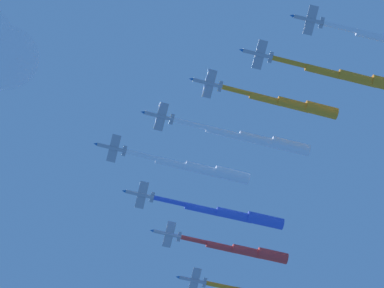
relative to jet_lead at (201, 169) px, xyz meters
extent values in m
cylinder|color=#9EA3AD|center=(25.04, -11.25, -0.05)|extent=(8.76, 4.81, 1.29)
cone|color=#1959A5|center=(29.66, -13.29, -0.05)|extent=(1.68, 1.65, 1.23)
cylinder|color=black|center=(20.69, -9.34, -0.05)|extent=(0.94, 1.13, 0.97)
ellipsoid|color=black|center=(26.82, -12.13, 0.41)|extent=(2.09, 1.57, 0.81)
cube|color=#9EA3AD|center=(24.55, -11.03, -0.10)|extent=(5.80, 8.65, 1.77)
cube|color=#1959A5|center=(26.07, -7.58, 0.72)|extent=(2.39, 1.57, 0.23)
cube|color=#1959A5|center=(23.03, -14.50, -0.78)|extent=(2.39, 1.57, 0.23)
cube|color=#9EA3AD|center=(21.58, -9.73, -0.05)|extent=(2.28, 3.33, 0.72)
cube|color=#1959A5|center=(21.51, -9.90, 0.89)|extent=(1.48, 1.01, 1.89)
cylinder|color=white|center=(16.24, -7.38, -0.05)|extent=(10.27, 5.73, 1.65)
cylinder|color=white|center=(7.76, -3.98, -0.10)|extent=(10.61, 6.49, 2.47)
cylinder|color=white|center=(-0.43, 0.07, -0.02)|extent=(10.94, 7.24, 3.29)
cylinder|color=white|center=(-8.62, 4.14, 0.06)|extent=(11.27, 7.99, 4.11)
cylinder|color=#9EA3AD|center=(19.88, 5.13, 1.02)|extent=(8.77, 4.87, 1.33)
cone|color=#1959A5|center=(24.49, 3.08, 1.02)|extent=(1.70, 1.69, 1.27)
cylinder|color=black|center=(15.54, 7.06, 1.02)|extent=(0.95, 1.16, 1.00)
ellipsoid|color=black|center=(21.64, 4.23, 1.47)|extent=(2.10, 1.60, 0.84)
cube|color=#9EA3AD|center=(19.39, 5.36, 0.97)|extent=(5.79, 8.58, 2.16)
cube|color=#1959A5|center=(20.90, 8.76, 1.97)|extent=(2.39, 1.58, 0.27)
cube|color=#1959A5|center=(17.86, 1.93, 0.11)|extent=(2.39, 1.58, 0.27)
cube|color=#9EA3AD|center=(16.42, 6.67, 1.02)|extent=(2.28, 3.31, 0.87)
cube|color=#1959A5|center=(16.33, 6.46, 1.94)|extent=(1.51, 1.09, 1.87)
cylinder|color=white|center=(10.66, 9.23, 1.02)|extent=(11.27, 6.25, 1.70)
cylinder|color=white|center=(1.34, 13.05, 0.95)|extent=(11.62, 7.03, 2.54)
cylinder|color=white|center=(-7.70, 17.50, 1.05)|extent=(11.96, 7.80, 3.39)
cylinder|color=white|center=(-16.73, 21.98, 1.15)|extent=(12.30, 8.58, 4.24)
cylinder|color=#9EA3AD|center=(9.29, -18.11, -0.30)|extent=(8.72, 4.96, 1.31)
cone|color=#1959A5|center=(13.88, -20.22, -0.30)|extent=(1.70, 1.68, 1.25)
cylinder|color=black|center=(4.97, -16.12, -0.30)|extent=(0.96, 1.15, 0.99)
ellipsoid|color=black|center=(11.04, -19.03, 0.16)|extent=(2.10, 1.60, 0.83)
cube|color=#9EA3AD|center=(8.80, -17.87, -0.35)|extent=(5.89, 8.60, 1.98)
cube|color=#1959A5|center=(10.37, -14.48, 0.57)|extent=(2.38, 1.60, 0.25)
cube|color=#1959A5|center=(7.22, -21.30, -1.12)|extent=(2.38, 1.60, 0.25)
cube|color=#9EA3AD|center=(5.85, -16.53, -0.30)|extent=(2.31, 3.32, 0.80)
cube|color=#1959A5|center=(5.77, -16.72, 0.63)|extent=(1.49, 1.07, 1.88)
cylinder|color=blue|center=(0.25, -13.95, -0.30)|extent=(10.94, 6.23, 1.67)
cylinder|color=blue|center=(-8.78, -10.11, -0.36)|extent=(11.29, 6.99, 2.51)
cylinder|color=blue|center=(-17.52, -5.64, -0.27)|extent=(11.64, 7.75, 3.35)
cylinder|color=blue|center=(-26.25, -1.15, -0.17)|extent=(11.99, 8.51, 4.18)
cylinder|color=#9EA3AD|center=(14.71, 21.52, 2.81)|extent=(8.78, 4.84, 1.34)
cone|color=#1959A5|center=(19.34, 19.49, 2.81)|extent=(1.70, 1.69, 1.27)
cylinder|color=black|center=(10.36, 23.43, 2.81)|extent=(0.95, 1.16, 1.00)
ellipsoid|color=black|center=(16.48, 20.62, 3.27)|extent=(2.10, 1.59, 0.85)
cube|color=#9EA3AD|center=(14.22, 21.75, 2.77)|extent=(5.76, 8.57, 2.21)
cube|color=#1959A5|center=(15.71, 25.15, 3.79)|extent=(2.39, 1.57, 0.27)
cube|color=#1959A5|center=(12.72, 18.31, 1.88)|extent=(2.39, 1.57, 0.27)
cube|color=#9EA3AD|center=(11.25, 23.04, 2.81)|extent=(2.26, 3.30, 0.89)
cube|color=#1959A5|center=(11.16, 22.82, 3.73)|extent=(1.52, 1.10, 1.87)
cylinder|color=orange|center=(6.20, 25.25, 2.81)|extent=(9.62, 5.48, 1.70)
cylinder|color=orange|center=(-1.68, 28.39, 2.74)|extent=(9.96, 6.26, 2.55)
cylinder|color=orange|center=(-9.29, 32.17, 2.84)|extent=(10.30, 7.04, 3.41)
cylinder|color=orange|center=(-16.89, 35.96, 2.95)|extent=(10.64, 7.82, 4.26)
cylinder|color=#9EA3AD|center=(-6.47, -24.97, 3.06)|extent=(8.73, 4.91, 1.30)
cone|color=#1959A5|center=(-1.87, -27.05, 3.06)|extent=(1.70, 1.67, 1.24)
cylinder|color=black|center=(-10.79, -23.00, 3.06)|extent=(0.95, 1.14, 0.98)
ellipsoid|color=black|center=(-4.70, -25.87, 3.52)|extent=(2.10, 1.59, 0.82)
cube|color=#9EA3AD|center=(-6.95, -24.73, 3.01)|extent=(5.87, 8.63, 1.88)
cube|color=#1959A5|center=(-5.40, -21.32, 3.88)|extent=(2.39, 1.59, 0.24)
cube|color=#1959A5|center=(-8.52, -28.18, 2.29)|extent=(2.39, 1.59, 0.24)
cube|color=#9EA3AD|center=(-9.91, -23.40, 3.06)|extent=(2.31, 3.32, 0.76)
cube|color=#1959A5|center=(-9.99, -23.58, 3.99)|extent=(1.49, 1.04, 1.88)
cylinder|color=red|center=(-14.86, -21.15, 3.06)|extent=(9.42, 5.48, 1.66)
cylinder|color=red|center=(-22.57, -17.97, 3.00)|extent=(9.76, 6.23, 2.49)
cylinder|color=red|center=(-29.99, -14.15, 3.09)|extent=(10.10, 6.99, 3.32)
cylinder|color=red|center=(-37.40, -10.31, 3.18)|extent=(10.45, 7.74, 4.15)
cylinder|color=#9EA3AD|center=(9.55, 37.90, -0.32)|extent=(8.74, 4.87, 1.30)
cone|color=#1959A5|center=(14.15, 35.83, -0.32)|extent=(1.69, 1.66, 1.23)
cylinder|color=black|center=(5.21, 39.85, -0.32)|extent=(0.95, 1.13, 0.97)
ellipsoid|color=black|center=(11.31, 37.01, 0.14)|extent=(2.09, 1.58, 0.82)
cube|color=#9EA3AD|center=(9.06, 38.14, -0.37)|extent=(5.85, 8.64, 1.81)
cube|color=#1959A5|center=(10.60, 41.56, 0.47)|extent=(2.39, 1.59, 0.24)
cube|color=#1959A5|center=(7.51, 34.68, -1.07)|extent=(2.39, 1.59, 0.24)
cube|color=#9EA3AD|center=(6.10, 39.45, -0.32)|extent=(2.30, 3.33, 0.73)
cube|color=#1959A5|center=(6.02, 39.28, 0.61)|extent=(1.48, 1.03, 1.89)
cylinder|color=orange|center=(0.42, 42.01, -0.32)|extent=(11.07, 6.18, 1.65)
cylinder|color=orange|center=(-8.74, 45.81, -0.38)|extent=(11.41, 6.93, 2.48)
cylinder|color=orange|center=(-17.62, 50.24, -0.30)|extent=(11.75, 7.69, 3.30)
cylinder|color=#9EA3AD|center=(-22.22, -31.82, 0.57)|extent=(8.71, 4.99, 1.31)
cone|color=#1959A5|center=(-17.64, -33.96, 0.57)|extent=(1.70, 1.67, 1.24)
cylinder|color=black|center=(-26.52, -29.81, 0.57)|extent=(0.96, 1.14, 0.98)
ellipsoid|color=black|center=(-20.47, -32.75, 1.03)|extent=(2.10, 1.61, 0.82)
cube|color=#9EA3AD|center=(-22.70, -31.58, 0.52)|extent=(5.93, 8.61, 1.90)
cube|color=#1959A5|center=(-21.12, -28.19, 1.40)|extent=(2.38, 1.61, 0.25)
cube|color=#9EA3AD|center=(-25.64, -30.22, 0.57)|extent=(2.33, 3.32, 0.77)
cube|color=#1959A5|center=(-25.73, -30.40, 1.50)|extent=(1.49, 1.06, 1.88)
cylinder|color=orange|center=(-30.99, -27.73, 0.57)|extent=(10.35, 6.01, 1.66)
cylinder|color=#9EA3AD|center=(4.38, 54.29, 1.24)|extent=(8.70, 4.98, 1.29)
cone|color=#1959A5|center=(8.96, 52.15, 1.24)|extent=(1.70, 1.66, 1.23)
cylinder|color=black|center=(0.08, 56.30, 1.24)|extent=(0.95, 1.13, 0.97)
ellipsoid|color=black|center=(6.14, 53.37, 1.69)|extent=(2.09, 1.60, 0.82)
cube|color=#9EA3AD|center=(3.90, 54.53, 1.19)|extent=(5.95, 8.63, 1.78)
cube|color=#1959A5|center=(5.49, 57.94, 2.01)|extent=(2.38, 1.61, 0.24)
cube|color=#1959A5|center=(2.29, 51.10, 0.50)|extent=(2.38, 1.61, 0.24)
cube|color=#9EA3AD|center=(0.96, 55.89, 1.24)|extent=(2.33, 3.33, 0.73)
cube|color=#1959A5|center=(0.88, 55.72, 2.17)|extent=(1.48, 1.04, 1.89)
cylinder|color=white|center=(-4.62, 58.50, 1.24)|extent=(10.89, 6.26, 1.65)
cylinder|color=white|center=(-13.61, 62.38, 1.18)|extent=(11.24, 7.00, 2.47)
sphere|color=white|center=(65.33, -11.66, 11.09)|extent=(19.57, 19.57, 19.57)
camera|label=1|loc=(63.22, 75.13, -233.08)|focal=78.70mm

